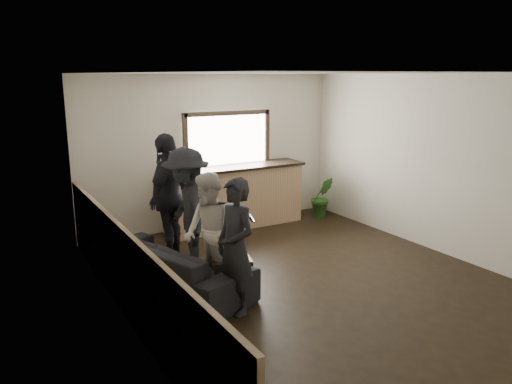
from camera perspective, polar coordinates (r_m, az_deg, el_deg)
ground at (r=7.12m, az=5.63°, el=-9.78°), size 5.00×6.00×0.01m
room_shell at (r=6.29m, az=0.47°, el=1.22°), size 5.01×6.01×2.80m
bar_counter at (r=9.26m, az=-2.50°, el=-0.09°), size 2.70×0.68×2.13m
sofa at (r=6.70m, az=-9.68°, el=-8.31°), size 1.65×2.48×0.67m
coffee_table at (r=6.99m, az=-3.24°, el=-8.38°), size 0.75×1.03×0.41m
cup_a at (r=7.08m, az=-4.77°, el=-5.91°), size 0.15×0.15×0.10m
cup_b at (r=6.82m, az=-2.41°, el=-6.69°), size 0.14×0.14×0.09m
potted_plant at (r=10.03m, az=7.57°, el=-0.55°), size 0.52×0.46×0.80m
person_a at (r=5.87m, az=-2.36°, el=-6.27°), size 0.50×0.64×1.64m
person_b at (r=6.50m, az=-5.37°, el=-4.67°), size 0.61×0.77×1.57m
person_c at (r=7.12m, az=-7.90°, el=-2.14°), size 0.84×1.25×1.81m
person_d at (r=7.77m, az=-9.97°, el=-0.44°), size 1.13×1.14×1.93m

